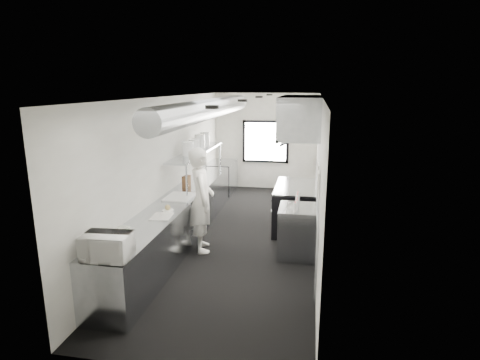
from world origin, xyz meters
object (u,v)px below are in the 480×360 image
at_px(microwave, 107,247).
at_px(plate_stack_b, 194,146).
at_px(squeeze_bottle_d, 297,200).
at_px(prep_counter, 179,220).
at_px(cutting_board, 179,197).
at_px(pass_shelf, 197,152).
at_px(plate_stack_c, 200,142).
at_px(line_cook, 201,200).
at_px(squeeze_bottle_a, 295,207).
at_px(range, 295,207).
at_px(exhaust_hood, 301,117).
at_px(deli_tub_b, 127,230).
at_px(plate_stack_d, 205,139).
at_px(far_work_table, 222,178).
at_px(squeeze_bottle_c, 297,203).
at_px(knife_block, 186,181).
at_px(bottle_station, 297,231).
at_px(squeeze_bottle_e, 298,197).
at_px(deli_tub_a, 123,230).
at_px(plate_stack_a, 188,149).
at_px(squeeze_bottle_b, 297,205).
at_px(small_plate, 168,210).

xyz_separation_m(microwave, plate_stack_b, (-0.08, 4.02, 0.66)).
bearing_deg(squeeze_bottle_d, prep_counter, 179.76).
bearing_deg(cutting_board, plate_stack_b, 92.08).
xyz_separation_m(pass_shelf, plate_stack_c, (-0.02, 0.29, 0.20)).
xyz_separation_m(line_cook, squeeze_bottle_a, (1.71, -0.19, 0.02)).
relative_size(range, squeeze_bottle_d, 9.02).
bearing_deg(prep_counter, exhaust_hood, 28.11).
xyz_separation_m(range, deli_tub_b, (-2.30, -3.13, 0.48)).
height_order(line_cook, plate_stack_d, line_cook).
relative_size(far_work_table, squeeze_bottle_c, 7.27).
relative_size(deli_tub_b, cutting_board, 0.19).
bearing_deg(far_work_table, plate_stack_b, -90.61).
xyz_separation_m(microwave, knife_block, (-0.16, 3.65, -0.04)).
relative_size(bottle_station, microwave, 1.65).
xyz_separation_m(range, squeeze_bottle_e, (0.10, -1.09, 0.53)).
distance_m(microwave, squeeze_bottle_e, 3.67).
relative_size(deli_tub_a, cutting_board, 0.24).
bearing_deg(squeeze_bottle_e, range, 95.06).
xyz_separation_m(knife_block, plate_stack_c, (0.04, 0.94, 0.72)).
distance_m(prep_counter, plate_stack_b, 1.77).
xyz_separation_m(cutting_board, plate_stack_b, (-0.04, 1.19, 0.81)).
relative_size(exhaust_hood, squeeze_bottle_e, 11.49).
distance_m(plate_stack_c, squeeze_bottle_e, 2.98).
relative_size(far_work_table, plate_stack_a, 4.11).
height_order(plate_stack_b, squeeze_bottle_e, plate_stack_b).
height_order(prep_counter, plate_stack_a, plate_stack_a).
bearing_deg(bottle_station, plate_stack_d, 134.77).
height_order(plate_stack_d, squeeze_bottle_c, plate_stack_d).
relative_size(deli_tub_b, knife_block, 0.54).
relative_size(exhaust_hood, bottle_station, 2.44).
bearing_deg(plate_stack_b, far_work_table, 89.39).
bearing_deg(prep_counter, line_cook, -26.87).
bearing_deg(cutting_board, knife_block, 98.50).
height_order(far_work_table, plate_stack_c, plate_stack_c).
relative_size(far_work_table, cutting_board, 1.82).
distance_m(deli_tub_a, knife_block, 2.83).
xyz_separation_m(far_work_table, squeeze_bottle_a, (2.26, -4.17, 0.53)).
relative_size(knife_block, squeeze_bottle_d, 1.34).
bearing_deg(squeeze_bottle_e, plate_stack_b, 154.21).
distance_m(plate_stack_a, squeeze_bottle_a, 2.79).
bearing_deg(exhaust_hood, pass_shelf, 172.53).
relative_size(microwave, squeeze_bottle_b, 3.27).
distance_m(small_plate, squeeze_bottle_b, 2.24).
bearing_deg(far_work_table, plate_stack_c, -91.89).
height_order(plate_stack_b, squeeze_bottle_c, plate_stack_b).
distance_m(exhaust_hood, squeeze_bottle_c, 1.99).
distance_m(bottle_station, deli_tub_a, 3.07).
distance_m(prep_counter, deli_tub_a, 2.04).
bearing_deg(plate_stack_c, squeeze_bottle_e, -35.62).
relative_size(prep_counter, line_cook, 3.11).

